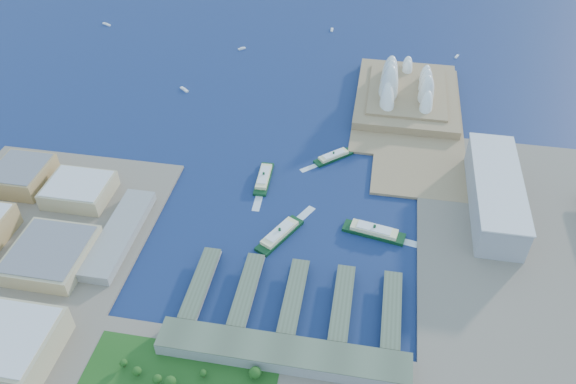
% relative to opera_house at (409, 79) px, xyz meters
% --- Properties ---
extents(ground, '(3000.00, 3000.00, 0.00)m').
position_rel_opera_house_xyz_m(ground, '(-105.00, -280.00, -32.00)').
color(ground, '#0D1A40').
rests_on(ground, ground).
extents(east_land, '(240.00, 500.00, 3.00)m').
position_rel_opera_house_xyz_m(east_land, '(135.00, -330.00, -30.50)').
color(east_land, '#776B5B').
rests_on(east_land, ground).
extents(peninsula, '(135.00, 220.00, 3.00)m').
position_rel_opera_house_xyz_m(peninsula, '(2.50, -20.00, -30.50)').
color(peninsula, '#947751').
rests_on(peninsula, ground).
extents(opera_house, '(134.00, 180.00, 58.00)m').
position_rel_opera_house_xyz_m(opera_house, '(0.00, 0.00, 0.00)').
color(opera_house, white).
rests_on(opera_house, peninsula).
extents(toaster_building, '(45.00, 155.00, 35.00)m').
position_rel_opera_house_xyz_m(toaster_building, '(90.00, -200.00, -11.50)').
color(toaster_building, gray).
rests_on(toaster_building, east_land).
extents(west_buildings, '(200.00, 280.00, 27.00)m').
position_rel_opera_house_xyz_m(west_buildings, '(-355.00, -350.00, -15.50)').
color(west_buildings, '#A68653').
rests_on(west_buildings, west_land).
extents(ferry_wharves, '(184.00, 90.00, 9.30)m').
position_rel_opera_house_xyz_m(ferry_wharves, '(-91.00, -355.00, -27.35)').
color(ferry_wharves, '#4C5742').
rests_on(ferry_wharves, ground).
extents(terminal_building, '(200.00, 28.00, 12.00)m').
position_rel_opera_house_xyz_m(terminal_building, '(-90.00, -415.00, -23.00)').
color(terminal_building, gray).
rests_on(terminal_building, south_land).
extents(ferry_a, '(15.94, 55.97, 10.50)m').
position_rel_opera_house_xyz_m(ferry_a, '(-151.35, -195.74, -26.75)').
color(ferry_a, '#0D3518').
rests_on(ferry_a, ground).
extents(ferry_b, '(44.13, 41.67, 9.15)m').
position_rel_opera_house_xyz_m(ferry_b, '(-80.38, -142.97, -27.42)').
color(ferry_b, '#0D3518').
rests_on(ferry_b, ground).
extents(ferry_c, '(41.19, 59.56, 11.23)m').
position_rel_opera_house_xyz_m(ferry_c, '(-117.91, -279.16, -26.38)').
color(ferry_c, '#0D3518').
rests_on(ferry_c, ground).
extents(ferry_d, '(63.08, 26.61, 11.58)m').
position_rel_opera_house_xyz_m(ferry_d, '(-27.19, -259.05, -26.21)').
color(ferry_d, '#0D3518').
rests_on(ferry_d, ground).
extents(boat_a, '(14.90, 13.18, 3.08)m').
position_rel_opera_house_xyz_m(boat_a, '(-298.21, -24.67, -30.46)').
color(boat_a, white).
rests_on(boat_a, ground).
extents(boat_b, '(11.32, 10.47, 3.09)m').
position_rel_opera_house_xyz_m(boat_b, '(-249.74, 108.64, -30.45)').
color(boat_b, white).
rests_on(boat_b, ground).
extents(boat_c, '(7.32, 11.44, 2.49)m').
position_rel_opera_house_xyz_m(boat_c, '(73.20, 139.97, -30.76)').
color(boat_c, white).
rests_on(boat_c, ground).
extents(boat_d, '(16.72, 10.86, 2.84)m').
position_rel_opera_house_xyz_m(boat_d, '(-490.64, 156.10, -30.58)').
color(boat_d, white).
rests_on(boat_d, ground).
extents(boat_e, '(4.17, 11.94, 2.90)m').
position_rel_opera_house_xyz_m(boat_e, '(-121.56, 199.58, -30.55)').
color(boat_e, white).
rests_on(boat_e, ground).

